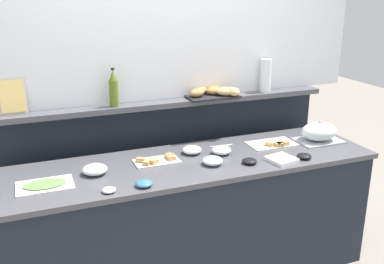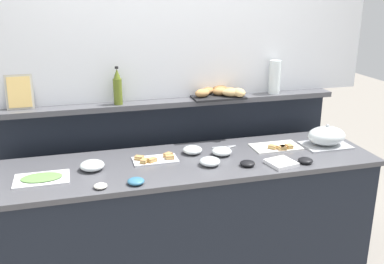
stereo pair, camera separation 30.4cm
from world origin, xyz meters
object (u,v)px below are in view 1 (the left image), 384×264
at_px(glass_bowl_medium, 213,161).
at_px(sandwich_platter_rear, 157,161).
at_px(glass_bowl_large, 192,150).
at_px(olive_oil_bottle, 114,89).
at_px(glass_bowl_extra, 95,170).
at_px(serving_cloche, 319,132).
at_px(framed_picture, 12,96).
at_px(water_carafe, 266,75).
at_px(condiment_bowl_dark, 109,190).
at_px(condiment_bowl_red, 144,183).
at_px(cold_cuts_platter, 45,185).
at_px(condiment_bowl_teal, 304,156).
at_px(bread_basket, 215,92).
at_px(serving_tongs, 223,146).
at_px(napkin_stack, 282,159).
at_px(sandwich_platter_front, 273,144).
at_px(condiment_bowl_cream, 250,161).
at_px(glass_bowl_small, 221,151).

bearing_deg(glass_bowl_medium, sandwich_platter_rear, 152.55).
bearing_deg(glass_bowl_large, olive_oil_bottle, 146.26).
height_order(glass_bowl_large, glass_bowl_extra, glass_bowl_extra).
relative_size(serving_cloche, framed_picture, 1.41).
bearing_deg(water_carafe, glass_bowl_extra, -163.31).
bearing_deg(water_carafe, condiment_bowl_dark, -153.03).
bearing_deg(condiment_bowl_red, cold_cuts_platter, 158.64).
distance_m(cold_cuts_platter, condiment_bowl_dark, 0.40).
distance_m(condiment_bowl_teal, olive_oil_bottle, 1.41).
bearing_deg(bread_basket, serving_cloche, -32.88).
relative_size(cold_cuts_platter, water_carafe, 1.25).
distance_m(glass_bowl_extra, water_carafe, 1.59).
relative_size(glass_bowl_extra, serving_tongs, 0.85).
bearing_deg(framed_picture, napkin_stack, -23.64).
relative_size(condiment_bowl_dark, framed_picture, 0.33).
bearing_deg(glass_bowl_medium, water_carafe, 38.62).
xyz_separation_m(condiment_bowl_dark, water_carafe, (1.44, 0.73, 0.43)).
distance_m(cold_cuts_platter, glass_bowl_medium, 1.07).
xyz_separation_m(serving_tongs, bread_basket, (0.06, 0.29, 0.35)).
height_order(condiment_bowl_dark, condiment_bowl_teal, condiment_bowl_teal).
bearing_deg(cold_cuts_platter, glass_bowl_medium, -2.94).
bearing_deg(framed_picture, condiment_bowl_teal, -22.00).
xyz_separation_m(cold_cuts_platter, serving_cloche, (2.01, 0.07, 0.06)).
distance_m(glass_bowl_large, napkin_stack, 0.63).
xyz_separation_m(sandwich_platter_front, condiment_bowl_cream, (-0.34, -0.26, 0.01)).
bearing_deg(condiment_bowl_cream, glass_bowl_small, 113.40).
bearing_deg(glass_bowl_small, condiment_bowl_red, -154.11).
bearing_deg(sandwich_platter_rear, condiment_bowl_cream, -23.49).
height_order(glass_bowl_medium, napkin_stack, glass_bowl_medium).
xyz_separation_m(sandwich_platter_front, glass_bowl_small, (-0.44, -0.03, 0.02)).
xyz_separation_m(glass_bowl_extra, condiment_bowl_red, (0.24, -0.29, -0.01)).
xyz_separation_m(glass_bowl_extra, condiment_bowl_dark, (0.03, -0.29, -0.01)).
distance_m(olive_oil_bottle, framed_picture, 0.67).
relative_size(glass_bowl_small, condiment_bowl_dark, 1.75).
xyz_separation_m(sandwich_platter_front, serving_tongs, (-0.37, 0.10, -0.00)).
height_order(sandwich_platter_front, framed_picture, framed_picture).
height_order(condiment_bowl_red, olive_oil_bottle, olive_oil_bottle).
relative_size(glass_bowl_large, condiment_bowl_red, 1.34).
bearing_deg(condiment_bowl_teal, sandwich_platter_rear, 162.50).
xyz_separation_m(serving_tongs, framed_picture, (-1.40, 0.33, 0.43)).
xyz_separation_m(condiment_bowl_dark, condiment_bowl_red, (0.21, 0.00, 0.00)).
bearing_deg(bread_basket, napkin_stack, -74.10).
height_order(sandwich_platter_front, condiment_bowl_dark, sandwich_platter_front).
height_order(sandwich_platter_rear, condiment_bowl_teal, same).
xyz_separation_m(sandwich_platter_rear, bread_basket, (0.60, 0.39, 0.34)).
height_order(bread_basket, water_carafe, water_carafe).
height_order(cold_cuts_platter, glass_bowl_small, glass_bowl_small).
bearing_deg(condiment_bowl_dark, bread_basket, 36.27).
relative_size(serving_cloche, glass_bowl_large, 2.45).
xyz_separation_m(glass_bowl_extra, serving_tongs, (0.96, 0.15, -0.02)).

